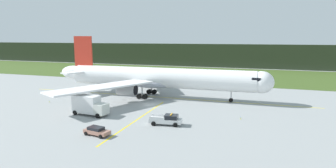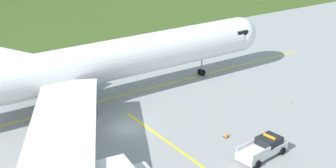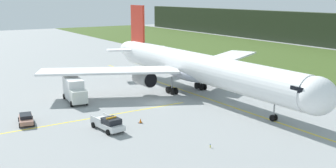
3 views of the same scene
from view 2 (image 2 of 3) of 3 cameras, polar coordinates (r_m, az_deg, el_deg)
ground at (r=51.14m, az=-5.00°, el=-5.36°), size 320.00×320.00×0.00m
taxiway_centerline_main at (r=57.54m, az=-9.68°, el=-2.39°), size 73.07×1.34×0.01m
taxiway_centerline_spur at (r=44.27m, az=4.21°, el=-9.98°), size 0.70×28.16×0.01m
airliner at (r=55.46m, az=-10.84°, el=1.88°), size 54.72×49.33×14.93m
ops_pickup_truck at (r=46.30m, az=11.52°, el=-7.58°), size 5.66×2.84×1.94m
apron_cone at (r=49.39m, az=7.09°, el=-6.10°), size 0.50×0.50×0.63m
taxiway_edge_light_east at (r=58.79m, az=14.62°, el=-2.02°), size 0.12×0.12×0.44m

